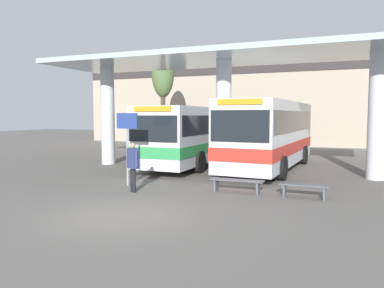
# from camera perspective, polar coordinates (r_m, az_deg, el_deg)

# --- Properties ---
(ground_plane) EXTENTS (100.00, 100.00, 0.00)m
(ground_plane) POSITION_cam_1_polar(r_m,az_deg,el_deg) (10.51, -10.55, -10.66)
(ground_plane) COLOR #605B56
(townhouse_backdrop) EXTENTS (40.00, 0.58, 8.58)m
(townhouse_backdrop) POSITION_cam_1_polar(r_m,az_deg,el_deg) (34.51, 13.24, 8.04)
(townhouse_backdrop) COLOR tan
(townhouse_backdrop) RESTS_ON ground_plane
(station_canopy) EXTENTS (18.51, 5.24, 5.64)m
(station_canopy) POSITION_cam_1_polar(r_m,az_deg,el_deg) (18.49, 4.88, 10.61)
(station_canopy) COLOR silver
(station_canopy) RESTS_ON ground_plane
(transit_bus_left_bay) EXTENTS (2.81, 12.20, 3.13)m
(transit_bus_left_bay) POSITION_cam_1_polar(r_m,az_deg,el_deg) (21.47, 1.63, 1.82)
(transit_bus_left_bay) COLOR silver
(transit_bus_left_bay) RESTS_ON ground_plane
(transit_bus_center_bay) EXTENTS (3.15, 10.25, 3.38)m
(transit_bus_center_bay) POSITION_cam_1_polar(r_m,az_deg,el_deg) (19.28, 11.84, 1.79)
(transit_bus_center_bay) COLOR silver
(transit_bus_center_bay) RESTS_ON ground_plane
(waiting_bench_near_pillar) EXTENTS (1.91, 0.44, 0.46)m
(waiting_bench_near_pillar) POSITION_cam_1_polar(r_m,az_deg,el_deg) (13.32, 6.82, -5.88)
(waiting_bench_near_pillar) COLOR #4C5156
(waiting_bench_near_pillar) RESTS_ON ground_plane
(waiting_bench_mid_platform) EXTENTS (1.58, 0.44, 0.46)m
(waiting_bench_mid_platform) POSITION_cam_1_polar(r_m,az_deg,el_deg) (12.91, 16.72, -6.41)
(waiting_bench_mid_platform) COLOR #4C5156
(waiting_bench_mid_platform) RESTS_ON ground_plane
(info_sign_platform) EXTENTS (0.90, 0.09, 2.81)m
(info_sign_platform) POSITION_cam_1_polar(r_m,az_deg,el_deg) (14.64, -9.85, 1.55)
(info_sign_platform) COLOR gray
(info_sign_platform) RESTS_ON ground_plane
(pedestrian_waiting) EXTENTS (0.60, 0.46, 1.75)m
(pedestrian_waiting) POSITION_cam_1_polar(r_m,az_deg,el_deg) (13.37, -9.00, -2.74)
(pedestrian_waiting) COLOR black
(pedestrian_waiting) RESTS_ON ground_plane
(poplar_tree_behind_left) EXTENTS (1.81, 1.81, 8.13)m
(poplar_tree_behind_left) POSITION_cam_1_polar(r_m,az_deg,el_deg) (30.52, -4.46, 10.44)
(poplar_tree_behind_left) COLOR #473A2B
(poplar_tree_behind_left) RESTS_ON ground_plane
(parked_car_street) EXTENTS (4.21, 2.21, 1.94)m
(parked_car_street) POSITION_cam_1_polar(r_m,az_deg,el_deg) (31.78, 2.99, 1.16)
(parked_car_street) COLOR maroon
(parked_car_street) RESTS_ON ground_plane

